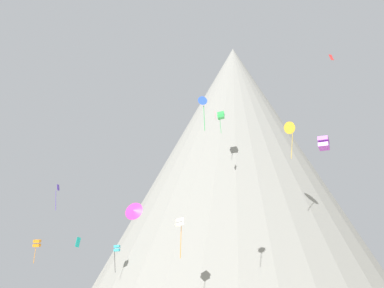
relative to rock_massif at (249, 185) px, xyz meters
name	(u,v)px	position (x,y,z in m)	size (l,w,h in m)	color
rock_massif	(249,185)	(0.00, 0.00, 0.00)	(81.83, 81.83, 59.75)	gray
kite_white_mid	(179,223)	(-13.83, -35.72, -13.06)	(1.36, 1.29, 5.59)	white
kite_violet_mid	(324,143)	(3.96, -47.06, -5.04)	(1.63, 1.68, 1.59)	purple
kite_red_high	(331,57)	(8.19, -39.48, 10.36)	(0.74, 0.46, 1.03)	red
kite_rainbow_high	(215,115)	(-8.22, -26.43, 6.29)	(0.12, 0.74, 1.31)	#E5668C
kite_orange_low	(37,243)	(-40.15, -14.69, -13.86)	(1.18, 1.25, 4.23)	orange
kite_yellow_low	(343,246)	(13.99, -17.59, -14.54)	(1.79, 1.75, 3.03)	yellow
kite_cyan_low	(117,249)	(-24.68, -21.07, -15.36)	(1.05, 1.02, 4.46)	#33BCDB
kite_indigo_mid	(57,193)	(-34.62, -23.82, -6.39)	(0.57, 0.58, 4.37)	#5138B2
kite_teal_low	(78,242)	(-29.37, -28.98, -15.05)	(0.70, 0.70, 1.59)	teal
kite_blue_high	(202,102)	(-10.67, -45.22, 1.14)	(1.29, 0.67, 4.66)	blue
kite_green_high	(221,116)	(-7.00, -21.90, 7.92)	(1.41, 1.33, 4.01)	green
kite_pink_mid	(262,174)	(0.63, -16.76, -1.50)	(2.39, 1.73, 2.29)	pink
kite_magenta_mid	(133,211)	(-19.25, -43.70, -12.66)	(2.56, 1.73, 2.34)	#D1339E
kite_gold_high	(290,128)	(3.80, -28.62, 3.21)	(2.08, 1.96, 6.21)	gold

